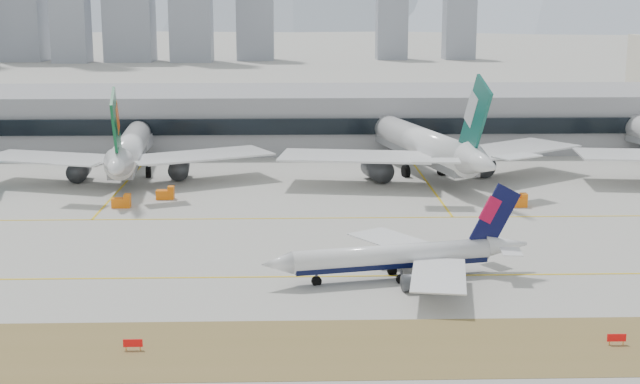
{
  "coord_description": "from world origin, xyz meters",
  "views": [
    {
      "loc": [
        -0.28,
        -127.72,
        39.08
      ],
      "look_at": [
        4.05,
        18.0,
        7.5
      ],
      "focal_mm": 50.0,
      "sensor_mm": 36.0,
      "label": 1
    }
  ],
  "objects_px": {
    "taxiing_airliner": "(401,257)",
    "terminal": "(295,117)",
    "widebody_cathay": "(426,147)",
    "widebody_eva": "(129,151)"
  },
  "relations": [
    {
      "from": "taxiing_airliner",
      "to": "terminal",
      "type": "bearing_deg",
      "value": -95.12
    },
    {
      "from": "taxiing_airliner",
      "to": "terminal",
      "type": "distance_m",
      "value": 122.02
    },
    {
      "from": "widebody_cathay",
      "to": "terminal",
      "type": "relative_size",
      "value": 0.25
    },
    {
      "from": "widebody_eva",
      "to": "widebody_cathay",
      "type": "distance_m",
      "value": 66.2
    },
    {
      "from": "taxiing_airliner",
      "to": "widebody_eva",
      "type": "distance_m",
      "value": 90.62
    },
    {
      "from": "terminal",
      "to": "widebody_cathay",
      "type": "bearing_deg",
      "value": -57.85
    },
    {
      "from": "taxiing_airliner",
      "to": "terminal",
      "type": "height_order",
      "value": "terminal"
    },
    {
      "from": "widebody_cathay",
      "to": "widebody_eva",
      "type": "bearing_deg",
      "value": 76.54
    },
    {
      "from": "taxiing_airliner",
      "to": "terminal",
      "type": "relative_size",
      "value": 0.14
    },
    {
      "from": "widebody_cathay",
      "to": "terminal",
      "type": "height_order",
      "value": "widebody_cathay"
    }
  ]
}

